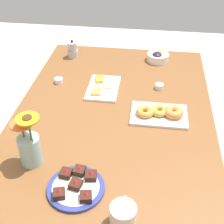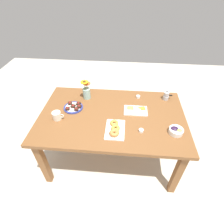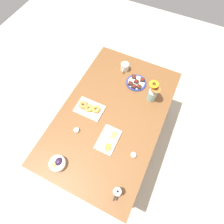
# 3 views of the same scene
# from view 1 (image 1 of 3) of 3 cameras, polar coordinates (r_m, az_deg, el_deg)

# --- Properties ---
(ground_plane) EXTENTS (6.00, 6.00, 0.00)m
(ground_plane) POSITION_cam_1_polar(r_m,az_deg,el_deg) (2.08, -0.00, -17.47)
(ground_plane) COLOR beige
(dining_table) EXTENTS (1.60, 1.00, 0.74)m
(dining_table) POSITION_cam_1_polar(r_m,az_deg,el_deg) (1.59, -0.00, -3.61)
(dining_table) COLOR brown
(dining_table) RESTS_ON ground_plane
(coffee_mug) EXTENTS (0.13, 0.09, 0.09)m
(coffee_mug) POSITION_cam_1_polar(r_m,az_deg,el_deg) (1.10, 2.04, -18.38)
(coffee_mug) COLOR silver
(coffee_mug) RESTS_ON dining_table
(grape_bowl) EXTENTS (0.14, 0.14, 0.07)m
(grape_bowl) POSITION_cam_1_polar(r_m,az_deg,el_deg) (2.06, 8.38, 9.98)
(grape_bowl) COLOR white
(grape_bowl) RESTS_ON dining_table
(cheese_platter) EXTENTS (0.26, 0.17, 0.03)m
(cheese_platter) POSITION_cam_1_polar(r_m,az_deg,el_deg) (1.76, -1.67, 4.54)
(cheese_platter) COLOR white
(cheese_platter) RESTS_ON dining_table
(croissant_platter) EXTENTS (0.19, 0.28, 0.05)m
(croissant_platter) POSITION_cam_1_polar(r_m,az_deg,el_deg) (1.56, 8.80, -0.20)
(croissant_platter) COLOR white
(croissant_platter) RESTS_ON dining_table
(jam_cup_honey) EXTENTS (0.05, 0.05, 0.03)m
(jam_cup_honey) POSITION_cam_1_polar(r_m,az_deg,el_deg) (1.84, -9.72, 5.71)
(jam_cup_honey) COLOR white
(jam_cup_honey) RESTS_ON dining_table
(jam_cup_berry) EXTENTS (0.05, 0.05, 0.03)m
(jam_cup_berry) POSITION_cam_1_polar(r_m,az_deg,el_deg) (1.78, 8.63, 4.70)
(jam_cup_berry) COLOR white
(jam_cup_berry) RESTS_ON dining_table
(dessert_plate) EXTENTS (0.22, 0.22, 0.05)m
(dessert_plate) POSITION_cam_1_polar(r_m,az_deg,el_deg) (1.22, -6.61, -13.42)
(dessert_plate) COLOR navy
(dessert_plate) RESTS_ON dining_table
(flower_vase) EXTENTS (0.11, 0.13, 0.24)m
(flower_vase) POSITION_cam_1_polar(r_m,az_deg,el_deg) (1.31, -14.84, -6.18)
(flower_vase) COLOR #99C1B7
(flower_vase) RESTS_ON dining_table
(moka_pot) EXTENTS (0.11, 0.07, 0.12)m
(moka_pot) POSITION_cam_1_polar(r_m,az_deg,el_deg) (2.10, -7.21, 11.19)
(moka_pot) COLOR #B7B7BC
(moka_pot) RESTS_ON dining_table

